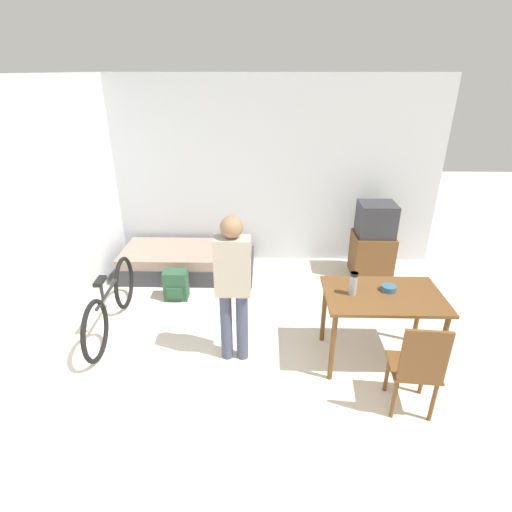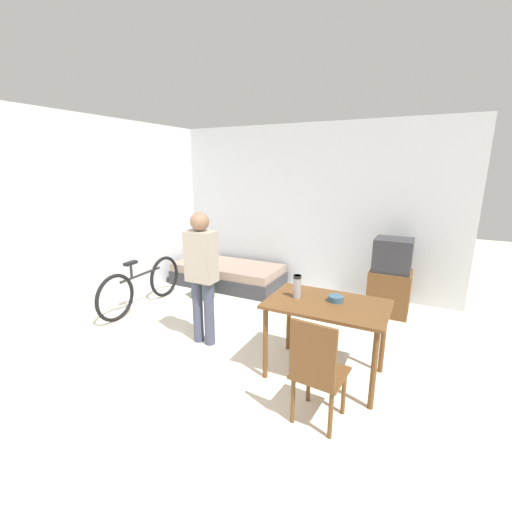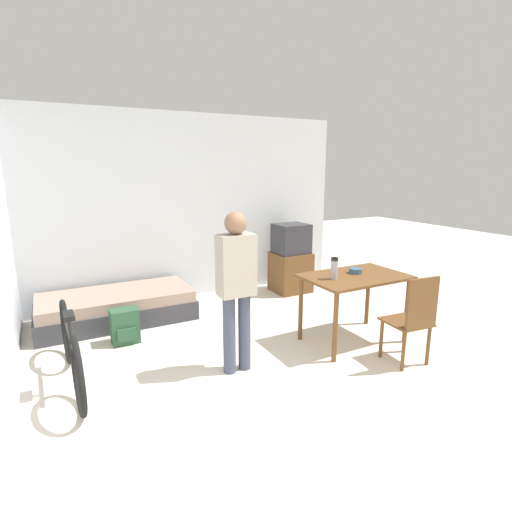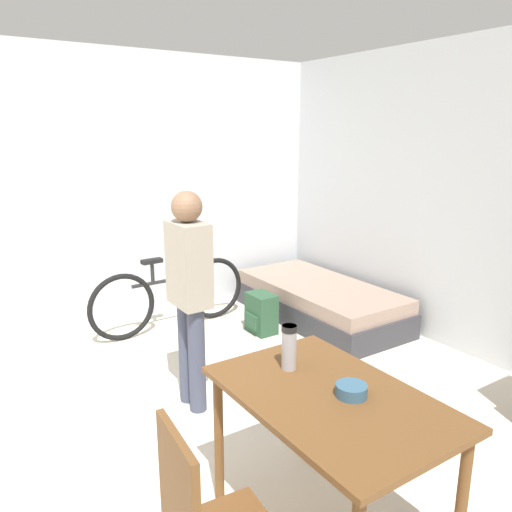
{
  "view_description": "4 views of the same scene",
  "coord_description": "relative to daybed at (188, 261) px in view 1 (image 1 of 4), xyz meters",
  "views": [
    {
      "loc": [
        0.08,
        -1.81,
        2.73
      ],
      "look_at": [
        -0.01,
        2.03,
        0.93
      ],
      "focal_mm": 28.0,
      "sensor_mm": 36.0,
      "label": 1
    },
    {
      "loc": [
        2.0,
        -1.49,
        2.03
      ],
      "look_at": [
        0.06,
        2.35,
        0.9
      ],
      "focal_mm": 24.0,
      "sensor_mm": 36.0,
      "label": 2
    },
    {
      "loc": [
        -1.72,
        -1.71,
        1.94
      ],
      "look_at": [
        0.28,
        2.06,
        0.99
      ],
      "focal_mm": 28.0,
      "sensor_mm": 36.0,
      "label": 3
    },
    {
      "loc": [
        2.76,
        0.13,
        1.94
      ],
      "look_at": [
        -0.1,
        2.0,
        1.07
      ],
      "focal_mm": 35.0,
      "sensor_mm": 36.0,
      "label": 4
    }
  ],
  "objects": [
    {
      "name": "wall_left",
      "position": [
        -1.11,
        -1.44,
        1.16
      ],
      "size": [
        0.06,
        4.93,
        2.7
      ],
      "color": "silver",
      "rests_on": "ground_plane"
    },
    {
      "name": "wall_back",
      "position": [
        1.03,
        0.56,
        1.16
      ],
      "size": [
        5.24,
        0.06,
        2.7
      ],
      "color": "silver",
      "rests_on": "ground_plane"
    },
    {
      "name": "bicycle",
      "position": [
        -0.61,
        -1.42,
        0.15
      ],
      "size": [
        0.11,
        1.66,
        0.74
      ],
      "color": "black",
      "rests_on": "ground_plane"
    },
    {
      "name": "mate_bowl",
      "position": [
        2.33,
        -1.81,
        0.61
      ],
      "size": [
        0.14,
        0.14,
        0.06
      ],
      "color": "#335670",
      "rests_on": "dining_table"
    },
    {
      "name": "ground_plane",
      "position": [
        1.03,
        -3.41,
        -0.19
      ],
      "size": [
        20.0,
        20.0,
        0.0
      ],
      "primitive_type": "plane",
      "color": "beige"
    },
    {
      "name": "tv",
      "position": [
        2.66,
        0.03,
        0.32
      ],
      "size": [
        0.55,
        0.51,
        1.08
      ],
      "color": "brown",
      "rests_on": "ground_plane"
    },
    {
      "name": "backpack",
      "position": [
        -0.03,
        -0.72,
        0.01
      ],
      "size": [
        0.3,
        0.24,
        0.39
      ],
      "color": "#284C33",
      "rests_on": "ground_plane"
    },
    {
      "name": "person_standing",
      "position": [
        0.82,
        -1.88,
        0.71
      ],
      "size": [
        0.34,
        0.21,
        1.55
      ],
      "color": "#3D4256",
      "rests_on": "ground_plane"
    },
    {
      "name": "dining_table",
      "position": [
        2.27,
        -1.88,
        0.48
      ],
      "size": [
        1.13,
        0.73,
        0.77
      ],
      "color": "brown",
      "rests_on": "ground_plane"
    },
    {
      "name": "wooden_chair",
      "position": [
        2.39,
        -2.59,
        0.32
      ],
      "size": [
        0.43,
        0.43,
        0.93
      ],
      "color": "brown",
      "rests_on": "ground_plane"
    },
    {
      "name": "thermos_flask",
      "position": [
        1.96,
        -1.89,
        0.71
      ],
      "size": [
        0.08,
        0.08,
        0.23
      ],
      "color": "#99999E",
      "rests_on": "dining_table"
    },
    {
      "name": "daybed",
      "position": [
        0.0,
        0.0,
        0.0
      ],
      "size": [
        1.9,
        0.9,
        0.38
      ],
      "color": "#333338",
      "rests_on": "ground_plane"
    }
  ]
}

